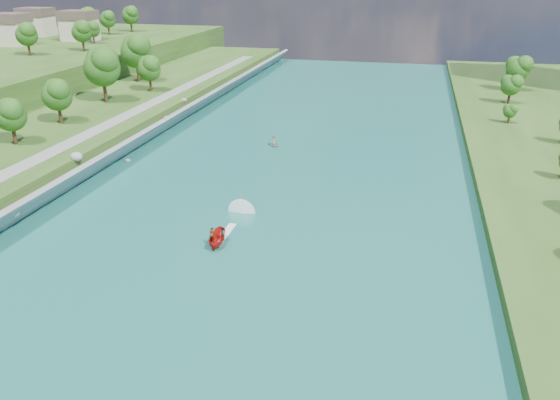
# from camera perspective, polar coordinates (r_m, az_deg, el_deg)

# --- Properties ---
(ground) EXTENTS (260.00, 260.00, 0.00)m
(ground) POSITION_cam_1_polar(r_m,az_deg,el_deg) (55.82, -7.07, -7.43)
(ground) COLOR #2D5119
(ground) RESTS_ON ground
(river_water) EXTENTS (55.00, 240.00, 0.10)m
(river_water) POSITION_cam_1_polar(r_m,az_deg,el_deg) (72.84, -1.62, 0.29)
(river_water) COLOR #1B6966
(river_water) RESTS_ON ground
(ridge_west) EXTENTS (60.00, 120.00, 9.00)m
(ridge_west) POSITION_cam_1_polar(r_m,az_deg,el_deg) (173.77, -22.39, 13.45)
(ridge_west) COLOR #2D5119
(ridge_west) RESTS_ON ground
(riprap_bank) EXTENTS (4.78, 236.00, 4.65)m
(riprap_bank) POSITION_cam_1_polar(r_m,az_deg,el_deg) (81.95, -19.52, 2.88)
(riprap_bank) COLOR slate
(riprap_bank) RESTS_ON ground
(riverside_path) EXTENTS (3.00, 200.00, 0.10)m
(riverside_path) POSITION_cam_1_polar(r_m,az_deg,el_deg) (85.72, -23.17, 4.42)
(riverside_path) COLOR gray
(riverside_path) RESTS_ON berm_west
(ridge_houses) EXTENTS (29.50, 29.50, 8.40)m
(ridge_houses) POSITION_cam_1_polar(r_m,az_deg,el_deg) (180.45, -23.55, 16.41)
(ridge_houses) COLOR beige
(ridge_houses) RESTS_ON ridge_west
(trees_ridge) EXTENTS (18.99, 61.97, 10.74)m
(trees_ridge) POSITION_cam_1_polar(r_m,az_deg,el_deg) (174.13, -19.05, 16.99)
(trees_ridge) COLOR #264913
(trees_ridge) RESTS_ON ridge_west
(motorboat) EXTENTS (3.60, 18.86, 2.16)m
(motorboat) POSITION_cam_1_polar(r_m,az_deg,el_deg) (61.78, -6.08, -3.43)
(motorboat) COLOR #B1130E
(motorboat) RESTS_ON river_water
(raft) EXTENTS (3.06, 2.97, 1.70)m
(raft) POSITION_cam_1_polar(r_m,az_deg,el_deg) (94.29, -0.65, 5.90)
(raft) COLOR gray
(raft) RESTS_ON river_water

